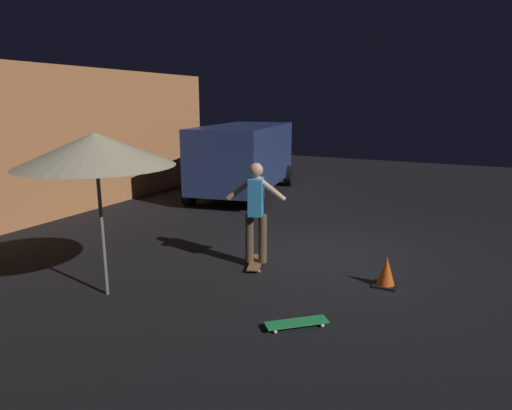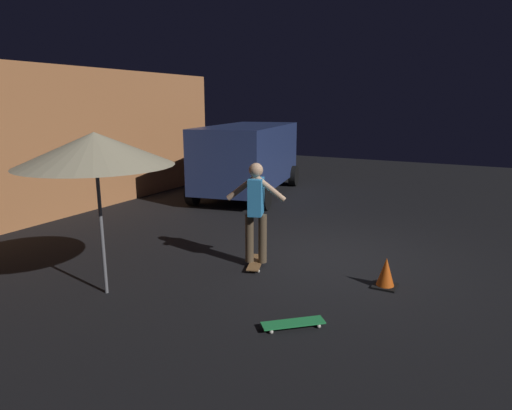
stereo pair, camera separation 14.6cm
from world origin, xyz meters
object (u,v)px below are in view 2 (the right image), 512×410
at_px(patio_umbrella, 95,149).
at_px(traffic_cone, 386,274).
at_px(parked_van, 248,155).
at_px(skater, 256,206).
at_px(skateboard_spare, 293,323).
at_px(skateboard_ridden, 256,263).

height_order(patio_umbrella, traffic_cone, patio_umbrella).
xyz_separation_m(parked_van, skater, (-5.14, -2.96, -0.12)).
bearing_deg(traffic_cone, skateboard_spare, 157.40).
height_order(patio_umbrella, skater, patio_umbrella).
bearing_deg(skateboard_spare, parked_van, 32.58).
xyz_separation_m(parked_van, patio_umbrella, (-7.10, -1.55, 0.91)).
height_order(patio_umbrella, skateboard_ridden, patio_umbrella).
bearing_deg(skater, parked_van, 29.91).
bearing_deg(skater, skateboard_spare, -140.02).
distance_m(patio_umbrella, skateboard_ridden, 3.15).
relative_size(skateboard_spare, traffic_cone, 1.56).
xyz_separation_m(patio_umbrella, skater, (1.96, -1.40, -1.04)).
relative_size(skateboard_ridden, skateboard_spare, 1.12).
distance_m(parked_van, skateboard_spare, 8.12).
relative_size(parked_van, skateboard_ridden, 6.07).
bearing_deg(traffic_cone, skateboard_ridden, 93.18).
xyz_separation_m(skater, traffic_cone, (0.12, -2.11, -0.83)).
distance_m(skateboard_ridden, traffic_cone, 2.12).
bearing_deg(skater, patio_umbrella, 144.43).
bearing_deg(traffic_cone, skater, 93.18).
bearing_deg(patio_umbrella, skater, -35.57).
height_order(skateboard_ridden, skater, skater).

